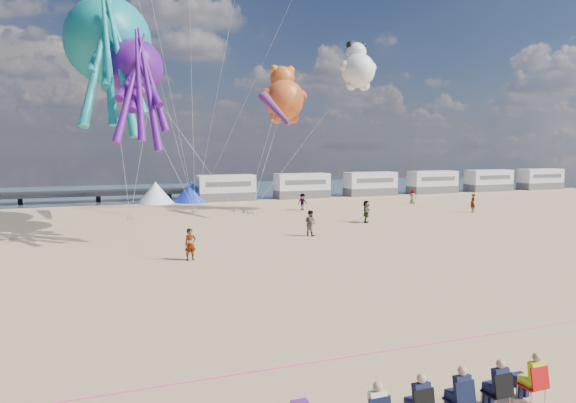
{
  "coord_description": "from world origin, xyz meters",
  "views": [
    {
      "loc": [
        -7.74,
        -18.24,
        6.29
      ],
      "look_at": [
        1.17,
        6.0,
        3.52
      ],
      "focal_mm": 32.0,
      "sensor_mm": 36.0,
      "label": 1
    }
  ],
  "objects_px": {
    "motorhome_1": "(302,186)",
    "beachgoer_1": "(310,223)",
    "motorhome_5": "(540,179)",
    "beachgoer_5": "(473,203)",
    "motorhome_4": "(489,180)",
    "sandbag_a": "(130,219)",
    "sandbag_b": "(237,210)",
    "kite_octopus_teal": "(108,42)",
    "beachgoer_0": "(413,197)",
    "windsock_right": "(128,76)",
    "cooler_navy": "(518,379)",
    "sandbag_d": "(246,212)",
    "spectator_row": "(458,391)",
    "kite_octopus_purple": "(135,68)",
    "motorhome_2": "(370,184)",
    "beachgoer_4": "(366,211)",
    "sandbag_c": "(251,213)",
    "standing_person": "(190,244)",
    "kite_teddy_orange": "(284,100)",
    "windsock_mid": "(276,110)",
    "motorhome_3": "(432,182)",
    "sandbag_e": "(195,212)",
    "beachgoer_2": "(302,202)",
    "windsock_left": "(155,69)",
    "tent_white": "(156,193)",
    "motorhome_0": "(226,188)",
    "kite_panda": "(358,71)"
  },
  "relations": [
    {
      "from": "motorhome_4",
      "to": "sandbag_a",
      "type": "distance_m",
      "value": 50.98
    },
    {
      "from": "beachgoer_1",
      "to": "kite_teddy_orange",
      "type": "xyz_separation_m",
      "value": [
        3.23,
        14.37,
        9.89
      ]
    },
    {
      "from": "kite_octopus_purple",
      "to": "beachgoer_4",
      "type": "bearing_deg",
      "value": -8.03
    },
    {
      "from": "standing_person",
      "to": "motorhome_1",
      "type": "bearing_deg",
      "value": 47.69
    },
    {
      "from": "tent_white",
      "to": "sandbag_b",
      "type": "xyz_separation_m",
      "value": [
        6.63,
        -10.15,
        -1.09
      ]
    },
    {
      "from": "beachgoer_0",
      "to": "sandbag_d",
      "type": "distance_m",
      "value": 19.39
    },
    {
      "from": "tent_white",
      "to": "sandbag_c",
      "type": "height_order",
      "value": "tent_white"
    },
    {
      "from": "motorhome_3",
      "to": "beachgoer_4",
      "type": "bearing_deg",
      "value": -135.94
    },
    {
      "from": "motorhome_3",
      "to": "sandbag_b",
      "type": "xyz_separation_m",
      "value": [
        -29.87,
        -10.15,
        -1.39
      ]
    },
    {
      "from": "motorhome_4",
      "to": "kite_octopus_teal",
      "type": "distance_m",
      "value": 54.36
    },
    {
      "from": "cooler_navy",
      "to": "windsock_mid",
      "type": "relative_size",
      "value": 0.06
    },
    {
      "from": "motorhome_2",
      "to": "windsock_right",
      "type": "distance_m",
      "value": 38.02
    },
    {
      "from": "tent_white",
      "to": "windsock_left",
      "type": "xyz_separation_m",
      "value": [
        -1.01,
        -12.41,
        11.66
      ]
    },
    {
      "from": "motorhome_3",
      "to": "windsock_right",
      "type": "xyz_separation_m",
      "value": [
        -40.12,
        -20.36,
        9.66
      ]
    },
    {
      "from": "standing_person",
      "to": "kite_octopus_purple",
      "type": "height_order",
      "value": "kite_octopus_purple"
    },
    {
      "from": "standing_person",
      "to": "sandbag_c",
      "type": "height_order",
      "value": "standing_person"
    },
    {
      "from": "motorhome_5",
      "to": "spectator_row",
      "type": "height_order",
      "value": "motorhome_5"
    },
    {
      "from": "motorhome_5",
      "to": "beachgoer_5",
      "type": "height_order",
      "value": "motorhome_5"
    },
    {
      "from": "spectator_row",
      "to": "beachgoer_0",
      "type": "bearing_deg",
      "value": 57.49
    },
    {
      "from": "sandbag_c",
      "to": "windsock_mid",
      "type": "bearing_deg",
      "value": -53.94
    },
    {
      "from": "sandbag_b",
      "to": "kite_octopus_teal",
      "type": "height_order",
      "value": "kite_octopus_teal"
    },
    {
      "from": "beachgoer_0",
      "to": "windsock_right",
      "type": "relative_size",
      "value": 0.29
    },
    {
      "from": "windsock_left",
      "to": "beachgoer_2",
      "type": "bearing_deg",
      "value": 7.14
    },
    {
      "from": "spectator_row",
      "to": "beachgoer_0",
      "type": "xyz_separation_m",
      "value": [
        24.68,
        38.73,
        0.14
      ]
    },
    {
      "from": "motorhome_4",
      "to": "kite_octopus_purple",
      "type": "xyz_separation_m",
      "value": [
        -49.1,
        -19.12,
        10.4
      ]
    },
    {
      "from": "motorhome_2",
      "to": "beachgoer_0",
      "type": "relative_size",
      "value": 4.2
    },
    {
      "from": "motorhome_5",
      "to": "sandbag_a",
      "type": "relative_size",
      "value": 13.2
    },
    {
      "from": "windsock_mid",
      "to": "windsock_right",
      "type": "bearing_deg",
      "value": -159.99
    },
    {
      "from": "motorhome_2",
      "to": "sandbag_c",
      "type": "bearing_deg",
      "value": -147.56
    },
    {
      "from": "motorhome_0",
      "to": "motorhome_5",
      "type": "height_order",
      "value": "same"
    },
    {
      "from": "sandbag_d",
      "to": "windsock_mid",
      "type": "xyz_separation_m",
      "value": [
        1.87,
        -3.4,
        9.42
      ]
    },
    {
      "from": "sandbag_b",
      "to": "sandbag_d",
      "type": "xyz_separation_m",
      "value": [
        0.57,
        -1.22,
        0.0
      ]
    },
    {
      "from": "beachgoer_0",
      "to": "beachgoer_5",
      "type": "bearing_deg",
      "value": 132.15
    },
    {
      "from": "motorhome_1",
      "to": "motorhome_2",
      "type": "xyz_separation_m",
      "value": [
        9.5,
        0.0,
        0.0
      ]
    },
    {
      "from": "beachgoer_2",
      "to": "beachgoer_4",
      "type": "relative_size",
      "value": 0.89
    },
    {
      "from": "tent_white",
      "to": "beachgoer_4",
      "type": "distance_m",
      "value": 25.67
    },
    {
      "from": "motorhome_5",
      "to": "sandbag_c",
      "type": "height_order",
      "value": "motorhome_5"
    },
    {
      "from": "motorhome_1",
      "to": "beachgoer_1",
      "type": "height_order",
      "value": "motorhome_1"
    },
    {
      "from": "beachgoer_2",
      "to": "sandbag_c",
      "type": "relative_size",
      "value": 3.31
    },
    {
      "from": "sandbag_e",
      "to": "motorhome_2",
      "type": "bearing_deg",
      "value": 21.9
    },
    {
      "from": "cooler_navy",
      "to": "sandbag_b",
      "type": "bearing_deg",
      "value": 86.76
    },
    {
      "from": "beachgoer_5",
      "to": "sandbag_e",
      "type": "height_order",
      "value": "beachgoer_5"
    },
    {
      "from": "motorhome_3",
      "to": "sandbag_e",
      "type": "xyz_separation_m",
      "value": [
        -33.86,
        -9.79,
        -1.39
      ]
    },
    {
      "from": "motorhome_2",
      "to": "standing_person",
      "type": "distance_m",
      "value": 41.23
    },
    {
      "from": "cooler_navy",
      "to": "sandbag_a",
      "type": "height_order",
      "value": "cooler_navy"
    },
    {
      "from": "kite_panda",
      "to": "sandbag_e",
      "type": "bearing_deg",
      "value": 168.57
    },
    {
      "from": "sandbag_e",
      "to": "sandbag_c",
      "type": "bearing_deg",
      "value": -29.39
    },
    {
      "from": "motorhome_2",
      "to": "windsock_right",
      "type": "xyz_separation_m",
      "value": [
        -30.62,
        -20.36,
        9.66
      ]
    },
    {
      "from": "motorhome_2",
      "to": "motorhome_4",
      "type": "distance_m",
      "value": 19.0
    },
    {
      "from": "cooler_navy",
      "to": "standing_person",
      "type": "xyz_separation_m",
      "value": [
        -5.65,
        18.04,
        0.75
      ]
    }
  ]
}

